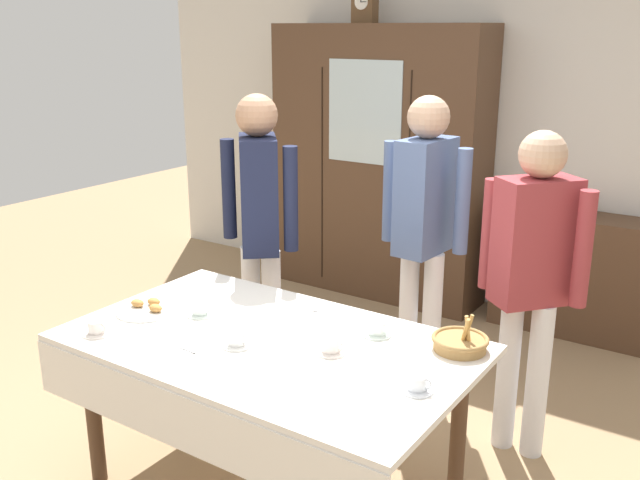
{
  "coord_description": "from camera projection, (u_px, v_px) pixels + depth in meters",
  "views": [
    {
      "loc": [
        1.74,
        -2.39,
        2.07
      ],
      "look_at": [
        0.0,
        0.2,
        1.12
      ],
      "focal_mm": 39.59,
      "sensor_mm": 36.0,
      "label": 1
    }
  ],
  "objects": [
    {
      "name": "ground_plane",
      "position": [
        297.0,
        470.0,
        3.43
      ],
      "size": [
        12.0,
        12.0,
        0.0
      ],
      "primitive_type": "plane",
      "color": "#997A56",
      "rests_on": "ground"
    },
    {
      "name": "back_wall",
      "position": [
        507.0,
        129.0,
        5.14
      ],
      "size": [
        6.4,
        0.1,
        2.7
      ],
      "primitive_type": "cube",
      "color": "silver",
      "rests_on": "ground"
    },
    {
      "name": "dining_table",
      "position": [
        264.0,
        364.0,
        3.05
      ],
      "size": [
        1.76,
        1.05,
        0.77
      ],
      "color": "#4C3321",
      "rests_on": "ground"
    },
    {
      "name": "wall_cabinet",
      "position": [
        378.0,
        164.0,
        5.47
      ],
      "size": [
        1.7,
        0.46,
        2.09
      ],
      "color": "#4C3321",
      "rests_on": "ground"
    },
    {
      "name": "mantel_clock",
      "position": [
        365.0,
        6.0,
        5.21
      ],
      "size": [
        0.18,
        0.11,
        0.24
      ],
      "color": "brown",
      "rests_on": "wall_cabinet"
    },
    {
      "name": "bookshelf_low",
      "position": [
        576.0,
        275.0,
        4.87
      ],
      "size": [
        1.1,
        0.35,
        0.85
      ],
      "color": "#4C3321",
      "rests_on": "ground"
    },
    {
      "name": "book_stack",
      "position": [
        583.0,
        211.0,
        4.74
      ],
      "size": [
        0.16,
        0.22,
        0.06
      ],
      "color": "#B29333",
      "rests_on": "bookshelf_low"
    },
    {
      "name": "tea_cup_mid_right",
      "position": [
        331.0,
        347.0,
        2.92
      ],
      "size": [
        0.13,
        0.13,
        0.06
      ],
      "color": "white",
      "rests_on": "dining_table"
    },
    {
      "name": "tea_cup_mid_left",
      "position": [
        200.0,
        309.0,
        3.3
      ],
      "size": [
        0.13,
        0.13,
        0.06
      ],
      "color": "silver",
      "rests_on": "dining_table"
    },
    {
      "name": "tea_cup_far_right",
      "position": [
        377.0,
        329.0,
        3.08
      ],
      "size": [
        0.13,
        0.13,
        0.06
      ],
      "color": "silver",
      "rests_on": "dining_table"
    },
    {
      "name": "tea_cup_far_left",
      "position": [
        417.0,
        384.0,
        2.61
      ],
      "size": [
        0.13,
        0.13,
        0.06
      ],
      "color": "white",
      "rests_on": "dining_table"
    },
    {
      "name": "tea_cup_near_right",
      "position": [
        237.0,
        340.0,
        2.98
      ],
      "size": [
        0.13,
        0.13,
        0.06
      ],
      "color": "white",
      "rests_on": "dining_table"
    },
    {
      "name": "tea_cup_back_edge",
      "position": [
        97.0,
        328.0,
        3.09
      ],
      "size": [
        0.13,
        0.13,
        0.06
      ],
      "color": "white",
      "rests_on": "dining_table"
    },
    {
      "name": "bread_basket",
      "position": [
        460.0,
        342.0,
        2.94
      ],
      "size": [
        0.24,
        0.24,
        0.16
      ],
      "color": "#9E7542",
      "rests_on": "dining_table"
    },
    {
      "name": "pastry_plate",
      "position": [
        147.0,
        309.0,
        3.35
      ],
      "size": [
        0.28,
        0.28,
        0.05
      ],
      "color": "white",
      "rests_on": "dining_table"
    },
    {
      "name": "spoon_far_right",
      "position": [
        189.0,
        350.0,
        2.94
      ],
      "size": [
        0.12,
        0.02,
        0.01
      ],
      "color": "silver",
      "rests_on": "dining_table"
    },
    {
      "name": "spoon_mid_right",
      "position": [
        311.0,
        309.0,
        3.36
      ],
      "size": [
        0.12,
        0.02,
        0.01
      ],
      "color": "silver",
      "rests_on": "dining_table"
    },
    {
      "name": "person_behind_table_right",
      "position": [
        424.0,
        217.0,
        3.91
      ],
      "size": [
        0.52,
        0.38,
        1.72
      ],
      "color": "silver",
      "rests_on": "ground"
    },
    {
      "name": "person_beside_shelf",
      "position": [
        533.0,
        265.0,
        3.32
      ],
      "size": [
        0.52,
        0.4,
        1.63
      ],
      "color": "silver",
      "rests_on": "ground"
    },
    {
      "name": "person_behind_table_left",
      "position": [
        259.0,
        214.0,
        3.96
      ],
      "size": [
        0.52,
        0.4,
        1.73
      ],
      "color": "silver",
      "rests_on": "ground"
    }
  ]
}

